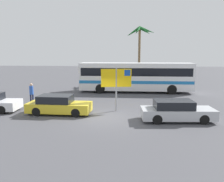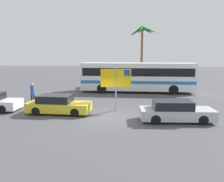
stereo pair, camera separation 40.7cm
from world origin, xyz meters
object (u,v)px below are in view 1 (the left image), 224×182
(bus_front_coach, at_px, (136,76))
(ferry_sign, at_px, (117,80))
(car_silver, at_px, (176,111))
(car_yellow, at_px, (58,105))
(pedestrian_crossing_lot, at_px, (31,92))

(bus_front_coach, xyz_separation_m, ferry_sign, (-1.52, -8.53, 0.54))
(bus_front_coach, height_order, ferry_sign, ferry_sign)
(ferry_sign, bearing_deg, bus_front_coach, 72.31)
(bus_front_coach, height_order, car_silver, bus_front_coach)
(car_yellow, bearing_deg, pedestrian_crossing_lot, 141.42)
(car_silver, distance_m, pedestrian_crossing_lot, 11.58)
(bus_front_coach, distance_m, pedestrian_crossing_lot, 11.18)
(ferry_sign, bearing_deg, pedestrian_crossing_lot, 160.82)
(bus_front_coach, xyz_separation_m, pedestrian_crossing_lot, (-8.62, -7.08, -0.72))
(car_silver, bearing_deg, pedestrian_crossing_lot, 157.56)
(car_yellow, distance_m, pedestrian_crossing_lot, 4.04)
(ferry_sign, height_order, car_yellow, ferry_sign)
(bus_front_coach, bearing_deg, pedestrian_crossing_lot, -140.60)
(car_silver, height_order, pedestrian_crossing_lot, pedestrian_crossing_lot)
(ferry_sign, height_order, pedestrian_crossing_lot, ferry_sign)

